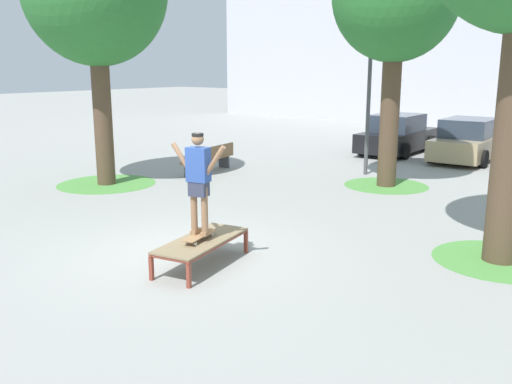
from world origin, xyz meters
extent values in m
plane|color=#999993|center=(0.00, 0.00, 0.00)|extent=(120.00, 120.00, 0.00)
cube|color=brown|center=(0.14, 0.58, 0.19)|extent=(0.07, 0.07, 0.38)
cube|color=brown|center=(0.83, 0.71, 0.19)|extent=(0.07, 0.07, 0.38)
cube|color=brown|center=(0.48, -1.23, 0.19)|extent=(0.07, 0.07, 0.38)
cube|color=brown|center=(1.16, -1.10, 0.19)|extent=(0.07, 0.07, 0.38)
cylinder|color=brown|center=(0.31, -0.32, 0.41)|extent=(0.39, 1.88, 0.05)
cylinder|color=brown|center=(1.00, -0.20, 0.41)|extent=(0.39, 1.88, 0.05)
cylinder|color=brown|center=(0.49, 0.64, 0.41)|extent=(0.76, 0.19, 0.05)
cylinder|color=brown|center=(0.82, -1.17, 0.41)|extent=(0.76, 0.19, 0.05)
cube|color=#847051|center=(0.65, -0.26, 0.45)|extent=(1.09, 2.01, 0.03)
cube|color=#9E754C|center=(0.66, -0.31, 0.54)|extent=(0.37, 0.82, 0.02)
cylinder|color=silver|center=(0.53, -0.05, 0.49)|extent=(0.04, 0.06, 0.06)
cylinder|color=silver|center=(0.67, -0.02, 0.49)|extent=(0.04, 0.06, 0.06)
cylinder|color=silver|center=(0.65, -0.60, 0.49)|extent=(0.04, 0.06, 0.06)
cylinder|color=silver|center=(0.80, -0.56, 0.49)|extent=(0.04, 0.06, 0.06)
cylinder|color=#8E6647|center=(0.57, -0.33, 0.96)|extent=(0.11, 0.11, 0.82)
cube|color=#99704C|center=(0.55, -0.28, 0.59)|extent=(0.15, 0.26, 0.07)
cylinder|color=#8E6647|center=(0.76, -0.29, 0.96)|extent=(0.11, 0.11, 0.82)
cube|color=#99704C|center=(0.75, -0.24, 0.59)|extent=(0.15, 0.26, 0.07)
cube|color=#33384C|center=(0.66, -0.31, 1.34)|extent=(0.34, 0.26, 0.24)
cube|color=#2D4C99|center=(0.66, -0.31, 1.74)|extent=(0.40, 0.29, 0.56)
cylinder|color=#8E6647|center=(0.37, -0.37, 1.81)|extent=(0.41, 0.17, 0.52)
cylinder|color=#8E6647|center=(0.96, -0.24, 1.81)|extent=(0.41, 0.17, 0.52)
sphere|color=#8E6647|center=(0.66, -0.31, 2.15)|extent=(0.20, 0.20, 0.20)
cylinder|color=black|center=(0.66, -0.31, 2.22)|extent=(0.19, 0.19, 0.05)
cylinder|color=brown|center=(-6.06, 2.99, 1.83)|extent=(0.51, 0.51, 3.65)
cylinder|color=#519342|center=(-6.06, 2.99, 0.00)|extent=(2.77, 2.77, 0.01)
cylinder|color=brown|center=(4.58, 3.04, 2.05)|extent=(0.57, 0.57, 4.10)
cylinder|color=#519342|center=(4.58, 3.04, 0.00)|extent=(2.25, 2.25, 0.01)
cylinder|color=brown|center=(0.40, 7.62, 1.85)|extent=(0.52, 0.52, 3.71)
cylinder|color=#519342|center=(0.40, 7.62, 0.00)|extent=(2.34, 2.34, 0.01)
cube|color=black|center=(-1.85, 13.56, 0.51)|extent=(1.71, 4.20, 0.70)
cube|color=#2D3847|center=(-1.85, 13.41, 1.18)|extent=(1.56, 2.10, 0.64)
cylinder|color=black|center=(-2.70, 14.86, 0.30)|extent=(0.22, 0.60, 0.60)
cylinder|color=black|center=(-1.00, 14.86, 0.30)|extent=(0.22, 0.60, 0.60)
cylinder|color=black|center=(-2.70, 12.26, 0.30)|extent=(0.22, 0.60, 0.60)
cylinder|color=black|center=(-1.00, 12.26, 0.30)|extent=(0.22, 0.60, 0.60)
cube|color=tan|center=(0.88, 13.44, 0.51)|extent=(1.79, 4.23, 0.70)
cube|color=#2D3847|center=(0.89, 13.29, 1.18)|extent=(1.60, 2.13, 0.64)
cylinder|color=black|center=(0.01, 14.72, 0.30)|extent=(0.23, 0.60, 0.60)
cylinder|color=black|center=(1.71, 14.76, 0.30)|extent=(0.23, 0.60, 0.60)
cylinder|color=black|center=(0.06, 12.12, 0.30)|extent=(0.23, 0.60, 0.60)
cylinder|color=black|center=(1.76, 12.15, 0.30)|extent=(0.23, 0.60, 0.60)
cube|color=brown|center=(-4.97, 6.08, 0.43)|extent=(0.78, 2.44, 0.06)
cube|color=brown|center=(-4.77, 6.11, 0.65)|extent=(0.39, 2.38, 0.36)
cube|color=#424247|center=(-4.83, 5.13, 0.20)|extent=(0.38, 0.13, 0.40)
cube|color=#424247|center=(-5.11, 7.03, 0.20)|extent=(0.38, 0.13, 0.40)
cylinder|color=#4C4C51|center=(-0.82, 8.79, 2.75)|extent=(0.12, 0.12, 5.50)
camera|label=1|loc=(6.74, -6.74, 3.28)|focal=38.87mm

